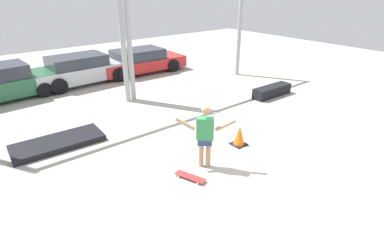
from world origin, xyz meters
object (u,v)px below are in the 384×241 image
object	(u,v)px
skateboard	(190,177)
traffic_cone	(239,136)
skateboarder	(205,134)
parked_car_silver	(81,70)
grind_box	(272,91)
parked_car_green	(0,83)
parked_car_red	(141,61)
manual_pad	(58,143)

from	to	relation	value
skateboard	traffic_cone	world-z (taller)	traffic_cone
skateboarder	parked_car_silver	world-z (taller)	skateboarder
grind_box	parked_car_green	world-z (taller)	parked_car_green
skateboarder	parked_car_red	distance (m)	9.40
manual_pad	traffic_cone	bearing A→B (deg)	-37.76
manual_pad	parked_car_red	distance (m)	7.93
parked_car_green	skateboarder	bearing A→B (deg)	-73.91
parked_car_red	skateboarder	bearing A→B (deg)	-107.92
skateboarder	parked_car_green	size ratio (longest dim) A/B	0.39
skateboarder	parked_car_red	world-z (taller)	skateboarder
skateboarder	grind_box	xyz separation A→B (m)	(5.64, 2.29, -0.72)
manual_pad	parked_car_red	bearing A→B (deg)	42.98
parked_car_silver	parked_car_red	size ratio (longest dim) A/B	0.98
grind_box	parked_car_green	size ratio (longest dim) A/B	0.44
skateboarder	manual_pad	size ratio (longest dim) A/B	0.68
manual_pad	parked_car_silver	size ratio (longest dim) A/B	0.55
parked_car_red	skateboard	bearing A→B (deg)	-111.00
grind_box	traffic_cone	xyz separation A→B (m)	(-4.12, -2.05, 0.08)
skateboarder	traffic_cone	distance (m)	1.66
manual_pad	parked_car_green	world-z (taller)	parked_car_green
skateboarder	traffic_cone	world-z (taller)	skateboarder
parked_car_green	skateboard	bearing A→B (deg)	-78.05
parked_car_green	parked_car_silver	xyz separation A→B (m)	(3.29, 0.15, -0.02)
parked_car_red	manual_pad	bearing A→B (deg)	-135.28
manual_pad	skateboarder	bearing A→B (deg)	-52.65
parked_car_green	parked_car_red	bearing A→B (deg)	-3.22
manual_pad	parked_car_silver	bearing A→B (deg)	63.61
grind_box	parked_car_green	bearing A→B (deg)	143.87
skateboard	traffic_cone	bearing A→B (deg)	81.37
skateboard	manual_pad	bearing A→B (deg)	-172.01
grind_box	parked_car_silver	bearing A→B (deg)	130.09
skateboard	parked_car_green	bearing A→B (deg)	175.50
manual_pad	parked_car_green	bearing A→B (deg)	96.29
skateboard	grind_box	size ratio (longest dim) A/B	0.43
parked_car_red	traffic_cone	xyz separation A→B (m)	(-1.64, -8.61, -0.31)
manual_pad	parked_car_green	xyz separation A→B (m)	(-0.58, 5.30, 0.58)
traffic_cone	parked_car_silver	bearing A→B (deg)	99.47
manual_pad	parked_car_green	size ratio (longest dim) A/B	0.58
manual_pad	traffic_cone	xyz separation A→B (m)	(4.15, -3.21, 0.20)
skateboard	skateboarder	bearing A→B (deg)	88.38
skateboard	grind_box	xyz separation A→B (m)	(6.27, 2.50, 0.15)
parked_car_silver	skateboard	bearing A→B (deg)	-96.70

